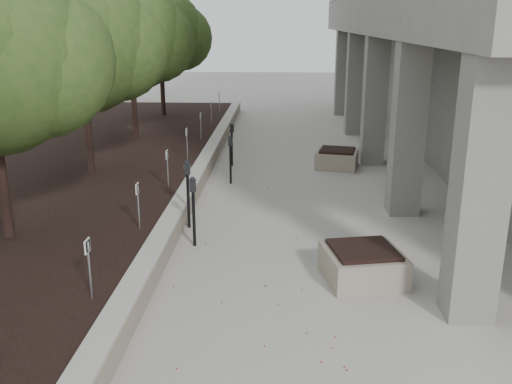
% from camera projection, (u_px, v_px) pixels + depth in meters
% --- Properties ---
extents(ground, '(90.00, 90.00, 0.00)m').
position_uv_depth(ground, '(245.00, 343.00, 8.14)').
color(ground, '#A9A39B').
rests_on(ground, ground).
extents(retaining_wall, '(0.39, 26.00, 0.50)m').
position_uv_depth(retaining_wall, '(203.00, 169.00, 16.76)').
color(retaining_wall, gray).
rests_on(retaining_wall, ground).
extents(planting_bed, '(7.00, 26.00, 0.40)m').
position_uv_depth(planting_bed, '(80.00, 169.00, 16.94)').
color(planting_bed, black).
rests_on(planting_bed, ground).
extents(crabapple_tree_3, '(4.60, 4.00, 5.44)m').
position_uv_depth(crabapple_tree_3, '(83.00, 72.00, 15.11)').
color(crabapple_tree_3, '#2F4A1C').
rests_on(crabapple_tree_3, planting_bed).
extents(crabapple_tree_4, '(4.60, 4.00, 5.44)m').
position_uv_depth(crabapple_tree_4, '(131.00, 60.00, 19.89)').
color(crabapple_tree_4, '#2F4A1C').
rests_on(crabapple_tree_4, planting_bed).
extents(crabapple_tree_5, '(4.60, 4.00, 5.44)m').
position_uv_depth(crabapple_tree_5, '(161.00, 52.00, 24.67)').
color(crabapple_tree_5, '#2F4A1C').
rests_on(crabapple_tree_5, planting_bed).
extents(parking_sign_2, '(0.04, 0.22, 0.96)m').
position_uv_depth(parking_sign_2, '(89.00, 269.00, 8.47)').
color(parking_sign_2, black).
rests_on(parking_sign_2, planting_bed).
extents(parking_sign_3, '(0.04, 0.22, 0.96)m').
position_uv_depth(parking_sign_3, '(138.00, 206.00, 11.34)').
color(parking_sign_3, black).
rests_on(parking_sign_3, planting_bed).
extents(parking_sign_4, '(0.04, 0.22, 0.96)m').
position_uv_depth(parking_sign_4, '(168.00, 169.00, 14.21)').
color(parking_sign_4, black).
rests_on(parking_sign_4, planting_bed).
extents(parking_sign_5, '(0.04, 0.22, 0.96)m').
position_uv_depth(parking_sign_5, '(187.00, 144.00, 17.08)').
color(parking_sign_5, black).
rests_on(parking_sign_5, planting_bed).
extents(parking_sign_6, '(0.04, 0.22, 0.96)m').
position_uv_depth(parking_sign_6, '(201.00, 126.00, 19.95)').
color(parking_sign_6, black).
rests_on(parking_sign_6, planting_bed).
extents(parking_sign_7, '(0.04, 0.22, 0.96)m').
position_uv_depth(parking_sign_7, '(211.00, 113.00, 22.82)').
color(parking_sign_7, black).
rests_on(parking_sign_7, planting_bed).
extents(parking_sign_8, '(0.04, 0.22, 0.96)m').
position_uv_depth(parking_sign_8, '(219.00, 103.00, 25.69)').
color(parking_sign_8, black).
rests_on(parking_sign_8, planting_bed).
extents(parking_meter_2, '(0.16, 0.13, 1.47)m').
position_uv_depth(parking_meter_2, '(194.00, 212.00, 11.47)').
color(parking_meter_2, black).
rests_on(parking_meter_2, ground).
extents(parking_meter_3, '(0.17, 0.13, 1.55)m').
position_uv_depth(parking_meter_3, '(188.00, 194.00, 12.49)').
color(parking_meter_3, black).
rests_on(parking_meter_3, ground).
extents(parking_meter_4, '(0.15, 0.12, 1.38)m').
position_uv_depth(parking_meter_4, '(230.00, 160.00, 15.95)').
color(parking_meter_4, black).
rests_on(parking_meter_4, ground).
extents(parking_meter_5, '(0.16, 0.14, 1.36)m').
position_uv_depth(parking_meter_5, '(232.00, 145.00, 17.94)').
color(parking_meter_5, black).
rests_on(parking_meter_5, ground).
extents(planter_front, '(1.53, 1.53, 0.61)m').
position_uv_depth(planter_front, '(363.00, 264.00, 10.06)').
color(planter_front, gray).
rests_on(planter_front, ground).
extents(planter_back, '(1.47, 1.47, 0.58)m').
position_uv_depth(planter_back, '(337.00, 158.00, 17.86)').
color(planter_back, gray).
rests_on(planter_back, ground).
extents(berry_scatter, '(3.30, 14.10, 0.02)m').
position_uv_depth(berry_scatter, '(255.00, 223.00, 12.93)').
color(berry_scatter, maroon).
rests_on(berry_scatter, ground).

